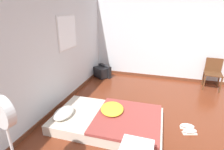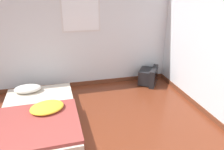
{
  "view_description": "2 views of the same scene",
  "coord_description": "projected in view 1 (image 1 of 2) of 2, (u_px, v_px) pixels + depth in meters",
  "views": [
    {
      "loc": [
        -3.18,
        0.67,
        2.18
      ],
      "look_at": [
        0.87,
        1.93,
        0.57
      ],
      "focal_mm": 28.0,
      "sensor_mm": 36.0,
      "label": 1
    },
    {
      "loc": [
        0.03,
        -1.76,
        2.18
      ],
      "look_at": [
        0.95,
        1.91,
        0.61
      ],
      "focal_mm": 35.0,
      "sensor_mm": 36.0,
      "label": 2
    }
  ],
  "objects": [
    {
      "name": "wall_back",
      "position": [
        55.0,
        53.0,
        3.79
      ],
      "size": [
        7.42,
        0.08,
        2.6
      ],
      "color": "silver",
      "rests_on": "ground_plane"
    },
    {
      "name": "sneaker_pair",
      "position": [
        188.0,
        129.0,
        3.31
      ],
      "size": [
        0.3,
        0.31,
        0.1
      ],
      "color": "silver",
      "rests_on": "ground_plane"
    },
    {
      "name": "standing_fan",
      "position": [
        8.0,
        133.0,
        1.82
      ],
      "size": [
        0.32,
        0.35,
        1.39
      ],
      "color": "silver",
      "rests_on": "ground_plane"
    },
    {
      "name": "crt_tv",
      "position": [
        102.0,
        72.0,
        5.89
      ],
      "size": [
        0.6,
        0.64,
        0.41
      ],
      "color": "black",
      "rests_on": "ground_plane"
    },
    {
      "name": "wall_right",
      "position": [
        190.0,
        41.0,
        5.24
      ],
      "size": [
        0.08,
        8.27,
        2.6
      ],
      "color": "silver",
      "rests_on": "ground_plane"
    },
    {
      "name": "mattress_bed",
      "position": [
        108.0,
        120.0,
        3.45
      ],
      "size": [
        1.31,
        2.13,
        0.34
      ],
      "color": "beige",
      "rests_on": "ground_plane"
    },
    {
      "name": "wooden_chair",
      "position": [
        213.0,
        71.0,
        5.0
      ],
      "size": [
        0.5,
        0.5,
        0.86
      ],
      "color": "brown",
      "rests_on": "ground_plane"
    },
    {
      "name": "ground_plane",
      "position": [
        193.0,
        127.0,
        3.42
      ],
      "size": [
        20.0,
        20.0,
        0.0
      ],
      "primitive_type": "plane",
      "color": "maroon"
    }
  ]
}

